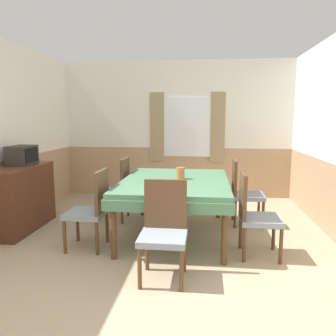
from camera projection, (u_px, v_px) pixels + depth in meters
wall_back at (177, 130)px, 6.34m from camera, size 4.76×0.10×2.60m
wall_left at (2, 135)px, 4.47m from camera, size 0.05×4.67×2.60m
dining_table at (175, 187)px, 4.24m from camera, size 1.38×1.83×0.74m
chair_right_far at (243, 191)px, 4.70m from camera, size 0.44×0.44×0.94m
chair_head_near at (164, 227)px, 3.13m from camera, size 0.44×0.44×0.94m
chair_left_far at (117, 187)px, 4.91m from camera, size 0.44×0.44×0.94m
chair_right_near at (254, 213)px, 3.62m from camera, size 0.44×0.44×0.94m
chair_left_near at (92, 207)px, 3.83m from camera, size 0.44×0.44×0.94m
sideboard at (21, 197)px, 4.49m from camera, size 0.46×1.14×0.89m
tv at (22, 155)px, 4.53m from camera, size 0.29×0.40×0.26m
vase at (180, 173)px, 4.26m from camera, size 0.11×0.11×0.15m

